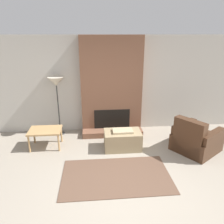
% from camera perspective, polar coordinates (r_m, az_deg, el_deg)
% --- Properties ---
extents(ground_plane, '(24.00, 24.00, 0.00)m').
position_cam_1_polar(ground_plane, '(4.11, 3.26, -19.98)').
color(ground_plane, gray).
extents(wall_back, '(7.45, 0.06, 2.60)m').
position_cam_1_polar(wall_back, '(6.05, -0.30, 7.19)').
color(wall_back, '#BCB7AD').
rests_on(wall_back, ground_plane).
extents(fireplace, '(1.62, 0.65, 2.60)m').
position_cam_1_polar(fireplace, '(5.87, -0.12, 6.00)').
color(fireplace, brown).
rests_on(fireplace, ground_plane).
extents(ottoman, '(0.87, 0.54, 0.48)m').
position_cam_1_polar(ottoman, '(5.28, 2.76, -7.24)').
color(ottoman, '#998460').
rests_on(ottoman, ground_plane).
extents(armchair, '(1.27, 1.25, 0.86)m').
position_cam_1_polar(armchair, '(5.49, 20.82, -6.99)').
color(armchair, '#422819').
rests_on(armchair, ground_plane).
extents(side_table, '(0.76, 0.55, 0.46)m').
position_cam_1_polar(side_table, '(5.50, -17.06, -4.97)').
color(side_table, tan).
rests_on(side_table, ground_plane).
extents(floor_lamp_left, '(0.42, 0.42, 1.58)m').
position_cam_1_polar(floor_lamp_left, '(5.82, -14.37, 7.21)').
color(floor_lamp_left, '#333333').
rests_on(floor_lamp_left, ground_plane).
extents(area_rug, '(2.10, 1.26, 0.01)m').
position_cam_1_polar(area_rug, '(4.44, 1.08, -16.34)').
color(area_rug, brown).
rests_on(area_rug, ground_plane).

